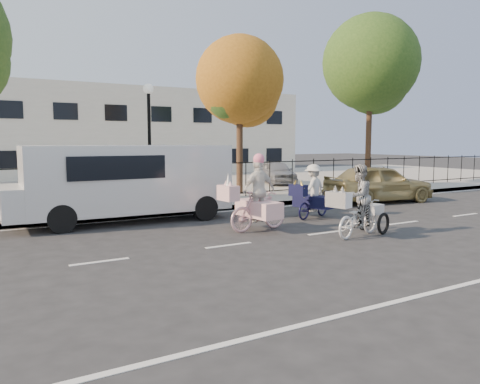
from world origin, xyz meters
TOP-DOWN VIEW (x-y plane):
  - ground at (0.00, 0.00)m, footprint 120.00×120.00m
  - road_markings at (0.00, 0.00)m, footprint 60.00×9.52m
  - curb at (0.00, 5.05)m, footprint 60.00×0.10m
  - sidewalk at (0.00, 6.10)m, footprint 60.00×2.20m
  - parking_lot at (0.00, 15.00)m, footprint 60.00×15.60m
  - iron_fence at (0.00, 7.20)m, footprint 58.00×0.06m
  - building at (0.00, 25.00)m, footprint 34.00×10.00m
  - lamppost at (0.50, 6.80)m, footprint 0.36×0.36m
  - street_sign at (-1.85, 6.80)m, footprint 0.85×0.06m
  - zebra_trike at (3.40, -0.75)m, footprint 2.18×1.25m
  - unicorn_bike at (1.56, 1.19)m, footprint 2.11×1.47m
  - bull_bike at (4.22, 2.10)m, footprint 1.91×1.35m
  - white_van at (-1.12, 4.50)m, footprint 6.58×2.37m
  - gold_sedan at (8.96, 3.80)m, footprint 4.70×2.41m
  - lot_car_d at (9.16, 11.25)m, footprint 2.50×3.90m
  - tree_mid at (5.22, 8.26)m, footprint 3.80×3.80m
  - tree_east at (12.34, 7.65)m, footprint 4.71×4.71m

SIDE VIEW (x-z plane):
  - ground at x=0.00m, z-range 0.00..0.00m
  - road_markings at x=0.00m, z-range 0.00..0.01m
  - curb at x=0.00m, z-range 0.00..0.15m
  - sidewalk at x=0.00m, z-range 0.00..0.15m
  - parking_lot at x=0.00m, z-range 0.00..0.15m
  - bull_bike at x=4.22m, z-range -0.17..1.55m
  - zebra_trike at x=3.40m, z-range -0.21..1.65m
  - gold_sedan at x=8.96m, z-range 0.00..1.53m
  - lot_car_d at x=9.16m, z-range 0.15..1.39m
  - unicorn_bike at x=1.56m, z-range -0.28..1.84m
  - iron_fence at x=0.00m, z-range 0.15..1.65m
  - white_van at x=-1.12m, z-range 0.12..2.44m
  - street_sign at x=-1.85m, z-range 0.52..2.32m
  - building at x=0.00m, z-range 0.00..6.00m
  - lamppost at x=0.50m, z-range 0.95..5.28m
  - tree_mid at x=5.22m, z-range 1.39..8.35m
  - tree_east at x=12.34m, z-range 1.73..10.37m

